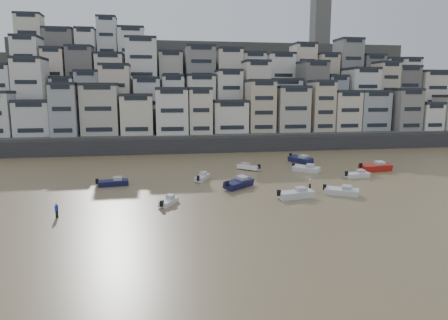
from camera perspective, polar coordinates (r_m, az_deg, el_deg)
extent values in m
plane|color=#91784E|center=(33.89, 4.12, -15.32)|extent=(400.00, 400.00, 0.00)
cube|color=#38383A|center=(97.23, 0.80, 2.20)|extent=(140.00, 3.00, 3.50)
cube|color=#4C4C47|center=(104.99, 2.80, 2.88)|extent=(140.00, 14.00, 4.00)
cube|color=#4C4C47|center=(116.39, 1.54, 5.03)|extent=(140.00, 14.00, 10.00)
cube|color=#4C4C47|center=(127.92, 0.51, 7.24)|extent=(140.00, 14.00, 18.00)
cube|color=#4C4C47|center=(139.65, -0.37, 9.08)|extent=(140.00, 16.00, 26.00)
cube|color=#4C4C47|center=(153.49, -1.22, 10.25)|extent=(140.00, 18.00, 32.00)
cube|color=#66635E|center=(164.50, 13.57, 18.70)|extent=(6.00, 6.00, 18.00)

